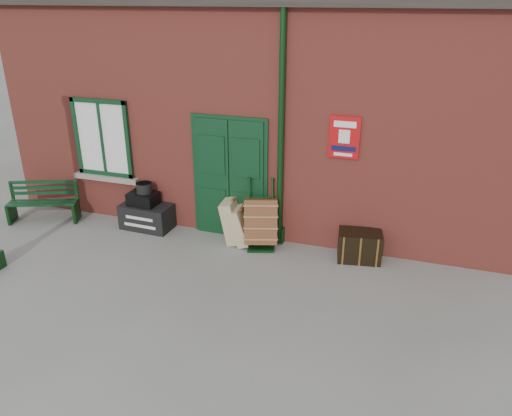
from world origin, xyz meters
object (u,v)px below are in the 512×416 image
at_px(bench, 43,201).
at_px(houdini_trunk, 147,216).
at_px(dark_trunk, 359,246).
at_px(porter_trolley, 261,222).

height_order(bench, houdini_trunk, bench).
distance_m(houdini_trunk, dark_trunk, 4.06).
relative_size(houdini_trunk, porter_trolley, 0.81).
height_order(bench, porter_trolley, porter_trolley).
bearing_deg(porter_trolley, bench, 166.46).
relative_size(porter_trolley, dark_trunk, 1.68).
bearing_deg(porter_trolley, dark_trunk, -16.81).
height_order(porter_trolley, dark_trunk, porter_trolley).
xyz_separation_m(bench, porter_trolley, (4.43, 0.31, 0.05)).
bearing_deg(bench, dark_trunk, -18.04).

